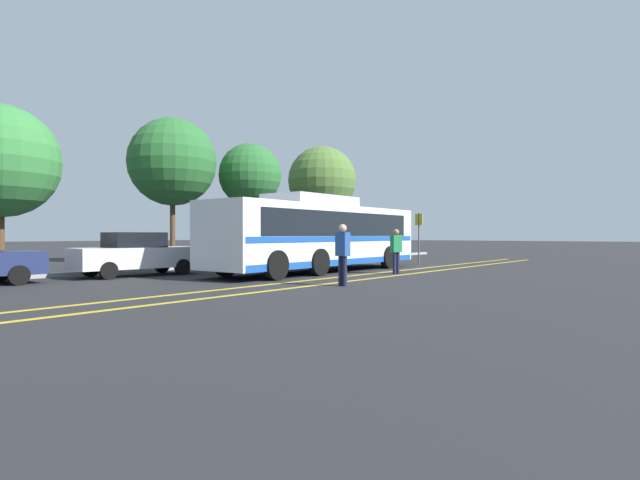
% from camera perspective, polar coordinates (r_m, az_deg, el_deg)
% --- Properties ---
extents(ground_plane, '(220.00, 220.00, 0.00)m').
position_cam_1_polar(ground_plane, '(21.70, 1.70, -3.39)').
color(ground_plane, '#262628').
extents(lane_strip_0, '(31.02, 0.20, 0.01)m').
position_cam_1_polar(lane_strip_0, '(19.08, 5.09, -3.93)').
color(lane_strip_0, gold).
rests_on(lane_strip_0, ground_plane).
extents(lane_strip_1, '(31.02, 0.20, 0.01)m').
position_cam_1_polar(lane_strip_1, '(18.41, 8.22, -4.10)').
color(lane_strip_1, gold).
rests_on(lane_strip_1, ground_plane).
extents(curb_strip, '(39.02, 0.36, 0.15)m').
position_cam_1_polar(curb_strip, '(24.37, -10.18, -2.78)').
color(curb_strip, '#99999E').
rests_on(curb_strip, ground_plane).
extents(transit_bus, '(11.42, 3.06, 3.06)m').
position_cam_1_polar(transit_bus, '(20.34, -0.03, 0.69)').
color(transit_bus, silver).
rests_on(transit_bus, ground_plane).
extents(parked_car_1, '(4.60, 2.05, 1.60)m').
position_cam_1_polar(parked_car_1, '(19.49, -20.21, -1.54)').
color(parked_car_1, silver).
rests_on(parked_car_1, ground_plane).
extents(parked_car_2, '(4.18, 2.01, 1.50)m').
position_cam_1_polar(parked_car_2, '(22.88, -8.01, -1.32)').
color(parked_car_2, '#4C3823').
rests_on(parked_car_2, ground_plane).
extents(parked_car_3, '(4.85, 2.19, 1.28)m').
position_cam_1_polar(parked_car_3, '(27.63, 1.40, -1.15)').
color(parked_car_3, silver).
rests_on(parked_car_3, ground_plane).
extents(pedestrian_0, '(0.29, 0.45, 1.82)m').
position_cam_1_polar(pedestrian_0, '(14.66, 2.61, -1.21)').
color(pedestrian_0, '#191E38').
rests_on(pedestrian_0, ground_plane).
extents(pedestrian_1, '(0.47, 0.34, 1.73)m').
position_cam_1_polar(pedestrian_1, '(19.39, 8.70, -0.96)').
color(pedestrian_1, '#191E38').
rests_on(pedestrian_1, ground_plane).
extents(bus_stop_sign, '(0.07, 0.40, 2.61)m').
position_cam_1_polar(bus_stop_sign, '(25.31, 11.23, 0.89)').
color(bus_stop_sign, '#59595E').
rests_on(bus_stop_sign, ground_plane).
extents(tree_0, '(4.48, 4.48, 6.68)m').
position_cam_1_polar(tree_0, '(23.70, -32.72, 7.59)').
color(tree_0, '#513823').
rests_on(tree_0, ground_plane).
extents(tree_1, '(4.76, 4.76, 7.86)m').
position_cam_1_polar(tree_1, '(28.66, -16.51, 8.52)').
color(tree_1, '#513823').
rests_on(tree_1, ground_plane).
extents(tree_2, '(3.72, 3.72, 6.95)m').
position_cam_1_polar(tree_2, '(30.28, -8.01, 7.35)').
color(tree_2, '#513823').
rests_on(tree_2, ground_plane).
extents(tree_3, '(4.67, 4.67, 7.57)m').
position_cam_1_polar(tree_3, '(34.39, 0.24, 6.80)').
color(tree_3, '#513823').
rests_on(tree_3, ground_plane).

